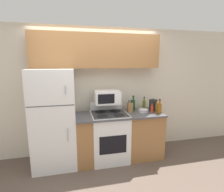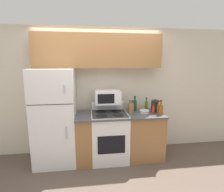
{
  "view_description": "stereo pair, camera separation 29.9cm",
  "coord_description": "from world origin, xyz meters",
  "px_view_note": "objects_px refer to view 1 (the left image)",
  "views": [
    {
      "loc": [
        -0.48,
        -2.79,
        1.86
      ],
      "look_at": [
        0.22,
        0.28,
        1.26
      ],
      "focal_mm": 28.0,
      "sensor_mm": 36.0,
      "label": 1
    },
    {
      "loc": [
        -0.19,
        -2.84,
        1.86
      ],
      "look_at": [
        0.22,
        0.28,
        1.26
      ],
      "focal_mm": 28.0,
      "sensor_mm": 36.0,
      "label": 2
    }
  ],
  "objects_px": {
    "microwave": "(107,97)",
    "bottle_olive_oil": "(144,104)",
    "bottle_wine_green": "(133,105)",
    "refrigerator": "(54,119)",
    "bottle_vinegar": "(157,107)",
    "bottle_whiskey": "(159,108)",
    "bottle_hot_sauce": "(152,109)",
    "kettle": "(153,105)",
    "bowl": "(143,111)",
    "stove": "(109,136)",
    "knife_block": "(130,107)"
  },
  "relations": [
    {
      "from": "bottle_wine_green",
      "to": "bottle_olive_oil",
      "type": "xyz_separation_m",
      "value": [
        0.25,
        0.02,
        -0.02
      ]
    },
    {
      "from": "microwave",
      "to": "knife_block",
      "type": "height_order",
      "value": "microwave"
    },
    {
      "from": "refrigerator",
      "to": "knife_block",
      "type": "relative_size",
      "value": 7.2
    },
    {
      "from": "refrigerator",
      "to": "knife_block",
      "type": "height_order",
      "value": "refrigerator"
    },
    {
      "from": "microwave",
      "to": "bowl",
      "type": "distance_m",
      "value": 0.76
    },
    {
      "from": "refrigerator",
      "to": "bottle_wine_green",
      "type": "xyz_separation_m",
      "value": [
        1.53,
        0.12,
        0.15
      ]
    },
    {
      "from": "refrigerator",
      "to": "stove",
      "type": "bearing_deg",
      "value": -2.92
    },
    {
      "from": "stove",
      "to": "bottle_vinegar",
      "type": "xyz_separation_m",
      "value": [
        0.94,
        -0.05,
        0.53
      ]
    },
    {
      "from": "stove",
      "to": "bottle_whiskey",
      "type": "height_order",
      "value": "bottle_whiskey"
    },
    {
      "from": "kettle",
      "to": "microwave",
      "type": "bearing_deg",
      "value": 176.94
    },
    {
      "from": "bowl",
      "to": "bottle_whiskey",
      "type": "bearing_deg",
      "value": -31.59
    },
    {
      "from": "bowl",
      "to": "bottle_whiskey",
      "type": "distance_m",
      "value": 0.31
    },
    {
      "from": "bowl",
      "to": "bottle_whiskey",
      "type": "xyz_separation_m",
      "value": [
        0.26,
        -0.16,
        0.08
      ]
    },
    {
      "from": "stove",
      "to": "bottle_vinegar",
      "type": "bearing_deg",
      "value": -3.15
    },
    {
      "from": "refrigerator",
      "to": "bottle_vinegar",
      "type": "bearing_deg",
      "value": -3.04
    },
    {
      "from": "bottle_wine_green",
      "to": "bottle_vinegar",
      "type": "bearing_deg",
      "value": -28.48
    },
    {
      "from": "stove",
      "to": "refrigerator",
      "type": "bearing_deg",
      "value": 177.08
    },
    {
      "from": "bottle_olive_oil",
      "to": "bottle_vinegar",
      "type": "distance_m",
      "value": 0.29
    },
    {
      "from": "bottle_hot_sauce",
      "to": "bottle_vinegar",
      "type": "distance_m",
      "value": 0.13
    },
    {
      "from": "knife_block",
      "to": "bottle_olive_oil",
      "type": "bearing_deg",
      "value": 19.58
    },
    {
      "from": "stove",
      "to": "bottle_hot_sauce",
      "type": "bearing_deg",
      "value": -6.57
    },
    {
      "from": "bottle_olive_oil",
      "to": "bottle_hot_sauce",
      "type": "xyz_separation_m",
      "value": [
        0.04,
        -0.29,
        -0.02
      ]
    },
    {
      "from": "stove",
      "to": "bottle_hot_sauce",
      "type": "xyz_separation_m",
      "value": [
        0.82,
        -0.09,
        0.51
      ]
    },
    {
      "from": "stove",
      "to": "bottle_wine_green",
      "type": "bearing_deg",
      "value": 17.62
    },
    {
      "from": "refrigerator",
      "to": "bottle_olive_oil",
      "type": "relative_size",
      "value": 6.76
    },
    {
      "from": "knife_block",
      "to": "bowl",
      "type": "height_order",
      "value": "knife_block"
    },
    {
      "from": "microwave",
      "to": "bowl",
      "type": "relative_size",
      "value": 2.45
    },
    {
      "from": "microwave",
      "to": "kettle",
      "type": "bearing_deg",
      "value": -3.06
    },
    {
      "from": "refrigerator",
      "to": "bottle_hot_sauce",
      "type": "bearing_deg",
      "value": -4.57
    },
    {
      "from": "stove",
      "to": "bottle_wine_green",
      "type": "distance_m",
      "value": 0.78
    },
    {
      "from": "knife_block",
      "to": "kettle",
      "type": "distance_m",
      "value": 0.5
    },
    {
      "from": "bottle_vinegar",
      "to": "stove",
      "type": "bearing_deg",
      "value": 176.85
    },
    {
      "from": "bottle_hot_sauce",
      "to": "kettle",
      "type": "height_order",
      "value": "kettle"
    },
    {
      "from": "refrigerator",
      "to": "bottle_vinegar",
      "type": "distance_m",
      "value": 1.95
    },
    {
      "from": "bottle_vinegar",
      "to": "bottle_whiskey",
      "type": "relative_size",
      "value": 0.86
    },
    {
      "from": "refrigerator",
      "to": "bowl",
      "type": "bearing_deg",
      "value": -2.11
    },
    {
      "from": "stove",
      "to": "kettle",
      "type": "relative_size",
      "value": 4.41
    },
    {
      "from": "bowl",
      "to": "bottle_vinegar",
      "type": "height_order",
      "value": "bottle_vinegar"
    },
    {
      "from": "bottle_whiskey",
      "to": "kettle",
      "type": "bearing_deg",
      "value": 92.38
    },
    {
      "from": "refrigerator",
      "to": "bottle_vinegar",
      "type": "height_order",
      "value": "refrigerator"
    },
    {
      "from": "refrigerator",
      "to": "bowl",
      "type": "xyz_separation_m",
      "value": [
        1.68,
        -0.06,
        0.06
      ]
    },
    {
      "from": "refrigerator",
      "to": "knife_block",
      "type": "xyz_separation_m",
      "value": [
        1.42,
        0.02,
        0.12
      ]
    },
    {
      "from": "refrigerator",
      "to": "kettle",
      "type": "height_order",
      "value": "refrigerator"
    },
    {
      "from": "bottle_whiskey",
      "to": "refrigerator",
      "type": "bearing_deg",
      "value": 173.53
    },
    {
      "from": "microwave",
      "to": "bottle_olive_oil",
      "type": "bearing_deg",
      "value": 4.28
    },
    {
      "from": "bottle_whiskey",
      "to": "knife_block",
      "type": "bearing_deg",
      "value": 155.22
    },
    {
      "from": "bowl",
      "to": "bottle_olive_oil",
      "type": "distance_m",
      "value": 0.24
    },
    {
      "from": "knife_block",
      "to": "bottle_whiskey",
      "type": "bearing_deg",
      "value": -24.78
    },
    {
      "from": "knife_block",
      "to": "bottle_wine_green",
      "type": "height_order",
      "value": "bottle_wine_green"
    },
    {
      "from": "bottle_hot_sauce",
      "to": "kettle",
      "type": "xyz_separation_m",
      "value": [
        0.1,
        0.18,
        0.03
      ]
    }
  ]
}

